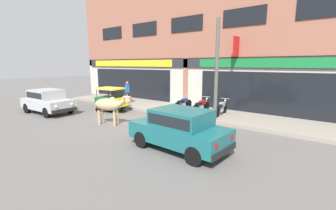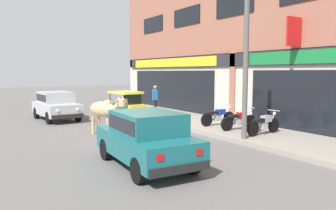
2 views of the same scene
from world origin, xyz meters
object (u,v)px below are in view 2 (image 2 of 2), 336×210
car_0 (56,104)px  utility_pole (246,66)px  motorcycle_0 (218,116)px  cow (104,110)px  pedestrian (155,97)px  car_1 (146,136)px  motorcycle_2 (264,124)px  auto_rickshaw (127,109)px  motorcycle_1 (239,120)px

car_0 → utility_pole: bearing=24.5°
car_0 → motorcycle_0: bearing=39.8°
cow → pedestrian: bearing=127.9°
car_1 → motorcycle_2: 5.52m
car_0 → car_1: size_ratio=1.00×
car_1 → cow: bearing=172.0°
cow → car_0: cow is taller
pedestrian → utility_pole: size_ratio=0.32×
car_1 → motorcycle_2: (-0.88, 5.44, -0.27)m
auto_rickshaw → cow: bearing=-40.7°
motorcycle_2 → cow: bearing=-128.2°
car_0 → car_1: (9.86, -0.05, 0.00)m
auto_rickshaw → motorcycle_0: bearing=35.4°
motorcycle_0 → motorcycle_1: 1.29m
pedestrian → utility_pole: utility_pole is taller
motorcycle_1 → utility_pole: (1.46, -1.18, 2.13)m
car_1 → utility_pole: bearing=99.1°
cow → car_1: 4.70m
cow → motorcycle_1: size_ratio=1.14×
motorcycle_2 → car_0: bearing=-149.0°
motorcycle_0 → utility_pole: bearing=-23.4°
car_0 → car_1: bearing=-0.3°
car_0 → motorcycle_0: size_ratio=2.03×
car_0 → cow: bearing=6.6°
motorcycle_0 → motorcycle_1: same height
motorcycle_1 → utility_pole: bearing=-39.0°
pedestrian → car_1: bearing=-31.4°
pedestrian → cow: bearing=-52.1°
cow → motorcycle_2: size_ratio=1.14×
motorcycle_1 → utility_pole: 2.84m
motorcycle_1 → pedestrian: (-5.74, -0.60, 0.60)m
utility_pole → pedestrian: bearing=175.4°
utility_pole → motorcycle_1: bearing=141.0°
car_0 → motorcycle_0: 8.39m
pedestrian → utility_pole: (7.20, -0.58, 1.54)m
pedestrian → utility_pole: bearing=-4.6°
utility_pole → car_1: bearing=-80.9°
motorcycle_0 → motorcycle_2: size_ratio=1.00×
car_1 → pedestrian: size_ratio=2.30×
car_1 → motorcycle_0: car_1 is taller
auto_rickshaw → motorcycle_1: (4.99, 2.63, -0.12)m
car_0 → pedestrian: pedestrian is taller
car_0 → auto_rickshaw: 3.87m
car_0 → utility_pole: utility_pole is taller
cow → pedestrian: pedestrian is taller
car_0 → motorcycle_0: (6.44, 5.37, -0.27)m
car_1 → motorcycle_2: car_1 is taller
motorcycle_0 → pedestrian: (-4.46, -0.61, 0.60)m
car_1 → motorcycle_1: bearing=111.6°
motorcycle_0 → car_1: bearing=-57.7°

